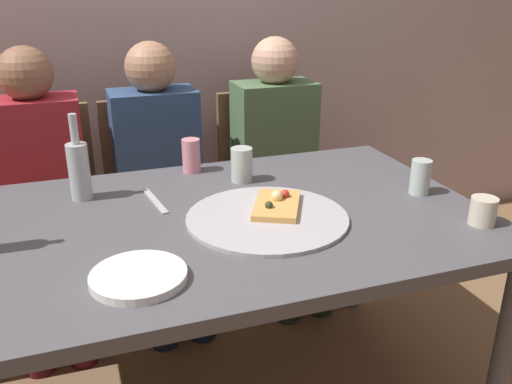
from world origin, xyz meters
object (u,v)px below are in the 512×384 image
pizza_slice_last (277,204)px  chair_right (269,174)px  table_knife (155,201)px  guest_in_beanie (161,172)px  soda_can (191,155)px  pizza_tray (267,218)px  chair_middle (157,187)px  plate_stack (139,277)px  wine_bottle (79,169)px  tumbler_near (420,177)px  chair_left (46,201)px  tumbler_far (242,165)px  guest_by_wall (281,158)px  wine_glass (483,211)px  guest_in_sweater (41,185)px  dining_table (214,239)px

pizza_slice_last → chair_right: size_ratio=0.28×
table_knife → guest_in_beanie: size_ratio=0.19×
soda_can → table_knife: 0.31m
pizza_tray → pizza_slice_last: (0.05, 0.05, 0.02)m
pizza_slice_last → chair_middle: (-0.23, 0.92, -0.25)m
chair_middle → plate_stack: bearing=79.1°
chair_middle → guest_in_beanie: 0.20m
pizza_slice_last → wine_bottle: (-0.55, 0.30, 0.08)m
tumbler_near → table_knife: (-0.83, 0.22, -0.05)m
table_knife → chair_left: (-0.37, 0.72, -0.23)m
tumbler_far → guest_by_wall: 0.61m
pizza_slice_last → wine_bottle: wine_bottle is taller
soda_can → guest_in_beanie: (-0.06, 0.32, -0.16)m
guest_by_wall → wine_glass: bearing=101.1°
tumbler_near → chair_left: size_ratio=0.13×
wine_glass → plate_stack: size_ratio=0.35×
table_knife → chair_left: bearing=19.3°
pizza_slice_last → table_knife: 0.39m
guest_in_sweater → pizza_slice_last: bearing=132.7°
table_knife → pizza_slice_last: bearing=-128.0°
pizza_slice_last → guest_in_beanie: (-0.23, 0.76, -0.12)m
soda_can → guest_in_sweater: 0.65m
tumbler_near → chair_left: bearing=142.2°
soda_can → pizza_tray: bearing=-77.0°
wine_bottle → guest_in_sweater: size_ratio=0.24×
tumbler_far → wine_glass: 0.79m
wine_bottle → guest_in_beanie: bearing=54.5°
tumbler_far → chair_middle: size_ratio=0.13×
wine_bottle → soda_can: size_ratio=2.28×
dining_table → pizza_tray: pizza_tray is taller
wine_bottle → guest_by_wall: guest_by_wall is taller
wine_bottle → tumbler_near: (1.05, -0.32, -0.04)m
wine_glass → table_knife: (-0.86, 0.48, -0.04)m
tumbler_near → wine_bottle: bearing=163.0°
chair_left → guest_in_beanie: bearing=162.4°
wine_glass → guest_by_wall: guest_by_wall is taller
plate_stack → guest_in_beanie: 1.06m
tumbler_far → chair_middle: (-0.21, 0.63, -0.29)m
chair_right → wine_bottle: bearing=34.9°
dining_table → plate_stack: size_ratio=7.10×
pizza_tray → guest_in_beanie: (-0.18, 0.81, -0.11)m
soda_can → chair_right: chair_right is taller
wine_glass → chair_left: 1.74m
soda_can → wine_bottle: bearing=-160.5°
pizza_slice_last → guest_by_wall: bearing=67.3°
chair_middle → chair_left: bearing=0.0°
chair_middle → guest_in_beanie: size_ratio=0.77×
wine_glass → soda_can: size_ratio=0.66×
table_knife → chair_right: (0.66, 0.72, -0.23)m
pizza_tray → chair_left: size_ratio=0.53×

